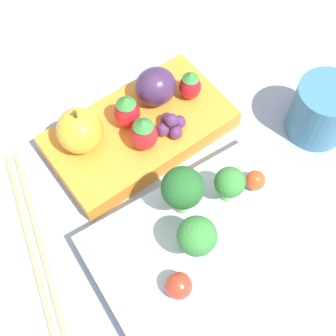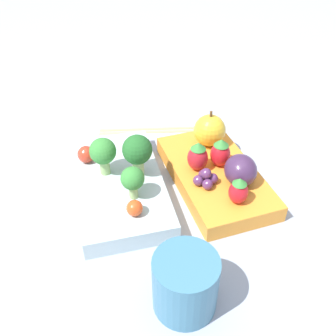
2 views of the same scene
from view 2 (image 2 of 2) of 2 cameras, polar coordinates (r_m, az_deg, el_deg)
The scene contains 16 objects.
ground_plane at distance 0.54m, azimuth 0.18°, elevation -3.09°, with size 4.00×4.00×0.00m, color #939EB2.
bento_box_savoury at distance 0.53m, azimuth -7.35°, elevation -2.55°, with size 0.23×0.13×0.03m.
bento_box_fruit at distance 0.55m, azimuth 7.16°, elevation -1.34°, with size 0.22×0.14×0.03m.
broccoli_floret_0 at distance 0.51m, azimuth -4.69°, elevation 2.59°, with size 0.04×0.04×0.06m.
broccoli_floret_1 at distance 0.47m, azimuth -5.42°, elevation -1.74°, with size 0.03×0.03×0.05m.
broccoli_floret_2 at distance 0.52m, azimuth -9.88°, elevation 2.36°, with size 0.04×0.04×0.06m.
cherry_tomato_0 at distance 0.56m, azimuth -12.38°, elevation 2.06°, with size 0.02×0.02×0.02m.
cherry_tomato_1 at distance 0.46m, azimuth -5.11°, elevation -6.10°, with size 0.02×0.02×0.02m.
apple at distance 0.58m, azimuth 6.37°, elevation 5.73°, with size 0.05×0.05×0.06m.
strawberry_0 at distance 0.54m, azimuth 7.99°, elevation 2.31°, with size 0.03×0.03×0.04m.
strawberry_1 at distance 0.53m, azimuth 4.54°, elevation 1.77°, with size 0.03×0.03×0.05m.
strawberry_2 at distance 0.48m, azimuth 10.69°, elevation -3.42°, with size 0.03×0.03×0.04m.
plum at distance 0.51m, azimuth 10.99°, elevation -0.34°, with size 0.05×0.04×0.04m.
grape_cluster at distance 0.51m, azimuth 5.76°, elevation -1.58°, with size 0.04×0.04×0.03m.
drinking_cup at distance 0.40m, azimuth 2.65°, elevation -17.18°, with size 0.07×0.07×0.07m.
chopsticks_pair at distance 0.67m, azimuth -1.36°, elevation 5.93°, with size 0.05×0.21×0.01m.
Camera 2 is at (-0.40, 0.08, 0.36)m, focal length 40.00 mm.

